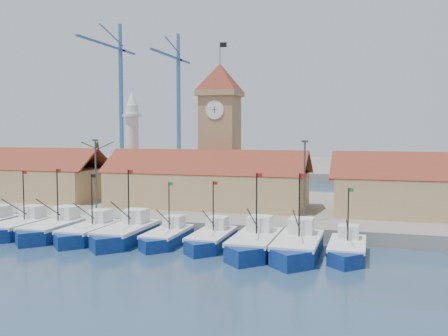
% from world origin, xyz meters
% --- Properties ---
extents(ground, '(400.00, 400.00, 0.00)m').
position_xyz_m(ground, '(0.00, 0.00, 0.00)').
color(ground, navy).
rests_on(ground, ground).
extents(quay, '(140.00, 32.00, 1.50)m').
position_xyz_m(quay, '(0.00, 24.00, 0.75)').
color(quay, gray).
rests_on(quay, ground).
extents(terminal, '(240.00, 80.00, 2.00)m').
position_xyz_m(terminal, '(0.00, 110.00, 1.00)').
color(terminal, gray).
rests_on(terminal, ground).
extents(boat_1, '(3.64, 9.96, 7.53)m').
position_xyz_m(boat_1, '(-16.23, 2.84, 0.78)').
color(boat_1, navy).
rests_on(boat_1, ground).
extents(boat_2, '(3.78, 10.35, 7.83)m').
position_xyz_m(boat_2, '(-11.90, 2.89, 0.81)').
color(boat_2, navy).
rests_on(boat_2, ground).
extents(boat_3, '(3.56, 9.74, 7.37)m').
position_xyz_m(boat_3, '(-7.51, 2.76, 0.76)').
color(boat_3, navy).
rests_on(boat_3, ground).
extents(boat_4, '(3.83, 10.49, 7.93)m').
position_xyz_m(boat_4, '(-3.25, 2.83, 0.82)').
color(boat_4, navy).
rests_on(boat_4, ground).
extents(boat_5, '(3.22, 8.82, 6.67)m').
position_xyz_m(boat_5, '(1.17, 3.33, 0.69)').
color(boat_5, navy).
rests_on(boat_5, ground).
extents(boat_6, '(3.33, 9.12, 6.90)m').
position_xyz_m(boat_6, '(5.91, 3.39, 0.71)').
color(boat_6, navy).
rests_on(boat_6, ground).
extents(boat_7, '(3.85, 10.54, 7.98)m').
position_xyz_m(boat_7, '(10.61, 2.15, 0.82)').
color(boat_7, navy).
rests_on(boat_7, ground).
extents(boat_8, '(3.89, 10.67, 8.07)m').
position_xyz_m(boat_8, '(14.71, 1.96, 0.83)').
color(boat_8, navy).
rests_on(boat_8, ground).
extents(boat_9, '(3.23, 8.85, 6.69)m').
position_xyz_m(boat_9, '(19.09, 2.86, 0.69)').
color(boat_9, navy).
rests_on(boat_9, ground).
extents(hall_left, '(31.20, 10.13, 7.61)m').
position_xyz_m(hall_left, '(-32.00, 20.00, 3.99)').
color(hall_left, tan).
rests_on(hall_left, quay).
extents(hall_center, '(27.04, 10.13, 7.61)m').
position_xyz_m(hall_center, '(0.00, 20.00, 3.99)').
color(hall_center, tan).
rests_on(hall_center, quay).
extents(clock_tower, '(5.80, 5.80, 22.70)m').
position_xyz_m(clock_tower, '(0.00, 26.00, 11.96)').
color(clock_tower, '#A47854').
rests_on(clock_tower, quay).
extents(minaret, '(3.00, 3.00, 16.30)m').
position_xyz_m(minaret, '(-15.00, 28.00, 9.73)').
color(minaret, silver).
rests_on(minaret, quay).
extents(palm_tree, '(5.60, 5.03, 8.39)m').
position_xyz_m(palm_tree, '(-20.00, 26.00, 6.25)').
color(palm_tree, brown).
rests_on(palm_tree, quay).
extents(lamp_posts, '(80.70, 0.25, 9.03)m').
position_xyz_m(lamp_posts, '(0.50, 12.00, 6.48)').
color(lamp_posts, '#3F3F44').
rests_on(lamp_posts, quay).
extents(crane_blue_far, '(1.00, 34.71, 43.60)m').
position_xyz_m(crane_blue_far, '(-56.34, 100.34, 26.36)').
color(crane_blue_far, '#306094').
rests_on(crane_blue_far, terminal).
extents(crane_blue_near, '(1.00, 30.84, 40.71)m').
position_xyz_m(crane_blue_near, '(-38.96, 106.82, 24.45)').
color(crane_blue_near, '#306094').
rests_on(crane_blue_near, terminal).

